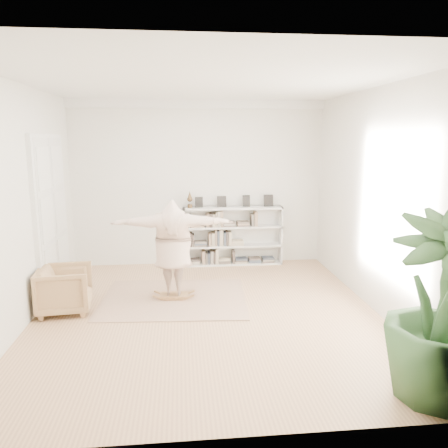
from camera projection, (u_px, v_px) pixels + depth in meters
name	position (u px, v px, depth m)	size (l,w,h in m)	color
floor	(208.00, 314.00, 7.05)	(6.00, 6.00, 0.00)	#A47854
room_shell	(198.00, 104.00, 9.25)	(6.00, 6.00, 6.00)	silver
doors	(51.00, 217.00, 7.78)	(0.09, 1.78, 2.92)	white
bookshelf	(233.00, 236.00, 9.75)	(2.20, 0.35, 1.64)	silver
armchair	(65.00, 289.00, 7.08)	(0.81, 0.83, 0.75)	tan
rug	(174.00, 298.00, 7.70)	(2.50, 2.00, 0.02)	tan
rocker_board	(174.00, 295.00, 7.69)	(0.52, 0.33, 0.11)	olive
person	(173.00, 246.00, 7.52)	(2.06, 0.56, 1.68)	#CEAF9A
houseplant	(440.00, 308.00, 4.59)	(1.15, 1.15, 2.05)	#2C4F27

